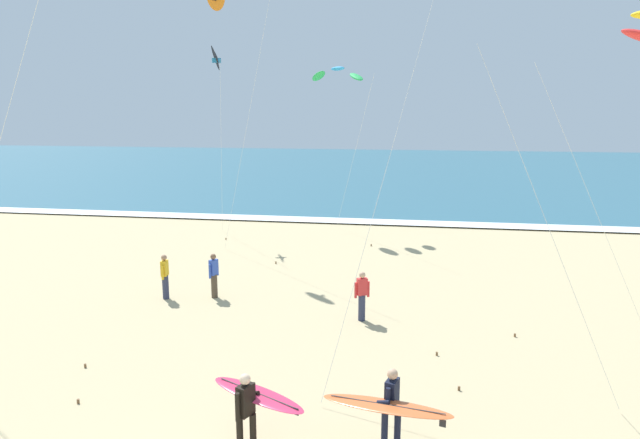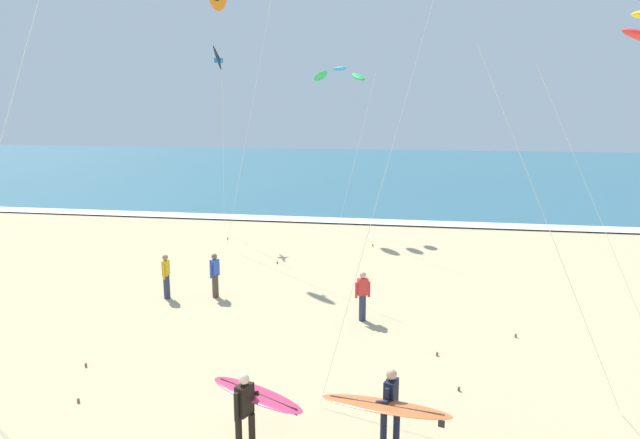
% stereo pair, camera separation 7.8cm
% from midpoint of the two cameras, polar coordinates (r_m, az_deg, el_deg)
% --- Properties ---
extents(ocean_water, '(160.00, 60.00, 0.08)m').
position_cam_midpoint_polar(ocean_water, '(62.21, 7.36, 5.09)').
color(ocean_water, '#2D6075').
rests_on(ocean_water, ground).
extents(shoreline_foam, '(160.00, 1.61, 0.01)m').
position_cam_midpoint_polar(shoreline_foam, '(32.85, 5.12, -0.19)').
color(shoreline_foam, white).
rests_on(shoreline_foam, ocean_water).
extents(surfer_lead, '(2.20, 1.38, 1.71)m').
position_cam_midpoint_polar(surfer_lead, '(11.29, -6.88, -18.01)').
color(surfer_lead, black).
rests_on(surfer_lead, ground).
extents(surfer_third, '(2.60, 1.24, 1.71)m').
position_cam_midpoint_polar(surfer_third, '(11.18, 7.11, -18.30)').
color(surfer_third, black).
rests_on(surfer_third, ground).
extents(kite_delta_charcoal_high, '(1.35, 2.57, 9.77)m').
position_cam_midpoint_polar(kite_delta_charcoal_high, '(30.27, -10.25, 15.87)').
color(kite_delta_charcoal_high, black).
rests_on(kite_delta_charcoal_high, ground).
extents(kite_arc_cobalt_low, '(3.77, 5.28, 8.77)m').
position_cam_midpoint_polar(kite_arc_cobalt_low, '(30.76, 2.10, 14.61)').
color(kite_arc_cobalt_low, green).
rests_on(kite_arc_cobalt_low, ground).
extents(bystander_red_top, '(0.46, 0.30, 1.59)m').
position_cam_midpoint_polar(bystander_red_top, '(17.66, 4.50, -7.77)').
color(bystander_red_top, '#2D334C').
rests_on(bystander_red_top, ground).
extents(bystander_blue_top, '(0.27, 0.48, 1.59)m').
position_cam_midpoint_polar(bystander_blue_top, '(20.06, -10.56, -5.60)').
color(bystander_blue_top, '#4C3D2D').
rests_on(bystander_blue_top, ground).
extents(bystander_yellow_top, '(0.22, 0.50, 1.59)m').
position_cam_midpoint_polar(bystander_yellow_top, '(20.33, -15.32, -5.59)').
color(bystander_yellow_top, '#2D334C').
rests_on(bystander_yellow_top, ground).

